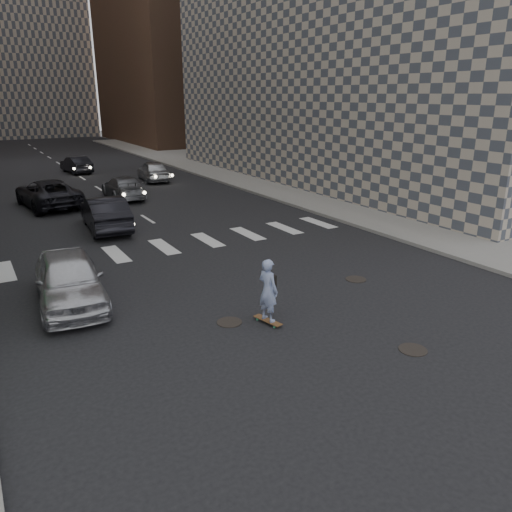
{
  "coord_description": "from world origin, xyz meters",
  "views": [
    {
      "loc": [
        -7.75,
        -10.03,
        6.04
      ],
      "look_at": [
        -0.36,
        2.53,
        1.3
      ],
      "focal_mm": 35.0,
      "sensor_mm": 36.0,
      "label": 1
    }
  ],
  "objects_px": {
    "traffic_car_a": "(105,213)",
    "traffic_car_d": "(153,171)",
    "traffic_car_e": "(76,165)",
    "traffic_car_c": "(48,193)",
    "silver_sedan": "(69,279)",
    "traffic_car_b": "(123,187)",
    "skateboarder": "(268,290)"
  },
  "relations": [
    {
      "from": "skateboarder",
      "to": "traffic_car_e",
      "type": "distance_m",
      "value": 31.41
    },
    {
      "from": "traffic_car_d",
      "to": "traffic_car_e",
      "type": "bearing_deg",
      "value": -53.12
    },
    {
      "from": "silver_sedan",
      "to": "traffic_car_d",
      "type": "distance_m",
      "value": 22.58
    },
    {
      "from": "silver_sedan",
      "to": "traffic_car_b",
      "type": "distance_m",
      "value": 16.24
    },
    {
      "from": "silver_sedan",
      "to": "traffic_car_a",
      "type": "bearing_deg",
      "value": 74.35
    },
    {
      "from": "silver_sedan",
      "to": "traffic_car_d",
      "type": "xyz_separation_m",
      "value": [
        9.75,
        20.37,
        -0.05
      ]
    },
    {
      "from": "skateboarder",
      "to": "traffic_car_d",
      "type": "distance_m",
      "value": 25.09
    },
    {
      "from": "skateboarder",
      "to": "traffic_car_d",
      "type": "height_order",
      "value": "skateboarder"
    },
    {
      "from": "skateboarder",
      "to": "traffic_car_c",
      "type": "distance_m",
      "value": 19.17
    },
    {
      "from": "traffic_car_c",
      "to": "traffic_car_e",
      "type": "height_order",
      "value": "traffic_car_c"
    },
    {
      "from": "traffic_car_b",
      "to": "traffic_car_c",
      "type": "distance_m",
      "value": 4.31
    },
    {
      "from": "silver_sedan",
      "to": "traffic_car_e",
      "type": "relative_size",
      "value": 1.15
    },
    {
      "from": "skateboarder",
      "to": "traffic_car_b",
      "type": "height_order",
      "value": "skateboarder"
    },
    {
      "from": "traffic_car_e",
      "to": "traffic_car_c",
      "type": "bearing_deg",
      "value": 64.04
    },
    {
      "from": "traffic_car_a",
      "to": "traffic_car_d",
      "type": "height_order",
      "value": "traffic_car_a"
    },
    {
      "from": "skateboarder",
      "to": "traffic_car_e",
      "type": "bearing_deg",
      "value": 74.4
    },
    {
      "from": "traffic_car_b",
      "to": "skateboarder",
      "type": "bearing_deg",
      "value": 87.22
    },
    {
      "from": "skateboarder",
      "to": "traffic_car_d",
      "type": "xyz_separation_m",
      "value": [
        5.35,
        24.51,
        -0.24
      ]
    },
    {
      "from": "traffic_car_b",
      "to": "traffic_car_d",
      "type": "distance_m",
      "value": 6.47
    },
    {
      "from": "silver_sedan",
      "to": "traffic_car_b",
      "type": "bearing_deg",
      "value": 73.77
    },
    {
      "from": "silver_sedan",
      "to": "traffic_car_c",
      "type": "height_order",
      "value": "silver_sedan"
    },
    {
      "from": "traffic_car_c",
      "to": "traffic_car_e",
      "type": "xyz_separation_m",
      "value": [
        4.03,
        12.4,
        -0.11
      ]
    },
    {
      "from": "traffic_car_b",
      "to": "traffic_car_d",
      "type": "height_order",
      "value": "traffic_car_d"
    },
    {
      "from": "traffic_car_a",
      "to": "skateboarder",
      "type": "bearing_deg",
      "value": 100.35
    },
    {
      "from": "traffic_car_c",
      "to": "traffic_car_b",
      "type": "bearing_deg",
      "value": 176.81
    },
    {
      "from": "traffic_car_a",
      "to": "traffic_car_e",
      "type": "bearing_deg",
      "value": -92.94
    },
    {
      "from": "traffic_car_c",
      "to": "traffic_car_d",
      "type": "xyz_separation_m",
      "value": [
        8.05,
        5.53,
        -0.03
      ]
    },
    {
      "from": "traffic_car_c",
      "to": "traffic_car_d",
      "type": "bearing_deg",
      "value": -152.11
    },
    {
      "from": "silver_sedan",
      "to": "traffic_car_c",
      "type": "bearing_deg",
      "value": 88.93
    },
    {
      "from": "silver_sedan",
      "to": "traffic_car_c",
      "type": "relative_size",
      "value": 0.83
    },
    {
      "from": "traffic_car_c",
      "to": "traffic_car_e",
      "type": "relative_size",
      "value": 1.38
    },
    {
      "from": "skateboarder",
      "to": "traffic_car_b",
      "type": "distance_m",
      "value": 19.31
    }
  ]
}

